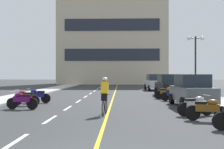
# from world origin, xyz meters

# --- Properties ---
(ground_plane) EXTENTS (140.00, 140.00, 0.00)m
(ground_plane) POSITION_xyz_m (0.00, 21.00, 0.00)
(ground_plane) COLOR #2D3033
(curb_left) EXTENTS (2.40, 72.00, 0.12)m
(curb_left) POSITION_xyz_m (-7.20, 24.00, 0.06)
(curb_left) COLOR #A8A8A3
(curb_left) RESTS_ON ground
(curb_right) EXTENTS (2.40, 72.00, 0.12)m
(curb_right) POSITION_xyz_m (7.20, 24.00, 0.06)
(curb_right) COLOR #A8A8A3
(curb_right) RESTS_ON ground
(lane_dash_0) EXTENTS (0.14, 2.20, 0.01)m
(lane_dash_0) POSITION_xyz_m (-2.00, 2.00, 0.00)
(lane_dash_0) COLOR silver
(lane_dash_0) RESTS_ON ground
(lane_dash_1) EXTENTS (0.14, 2.20, 0.01)m
(lane_dash_1) POSITION_xyz_m (-2.00, 6.00, 0.00)
(lane_dash_1) COLOR silver
(lane_dash_1) RESTS_ON ground
(lane_dash_2) EXTENTS (0.14, 2.20, 0.01)m
(lane_dash_2) POSITION_xyz_m (-2.00, 10.00, 0.00)
(lane_dash_2) COLOR silver
(lane_dash_2) RESTS_ON ground
(lane_dash_3) EXTENTS (0.14, 2.20, 0.01)m
(lane_dash_3) POSITION_xyz_m (-2.00, 14.00, 0.00)
(lane_dash_3) COLOR silver
(lane_dash_3) RESTS_ON ground
(lane_dash_4) EXTENTS (0.14, 2.20, 0.01)m
(lane_dash_4) POSITION_xyz_m (-2.00, 18.00, 0.00)
(lane_dash_4) COLOR silver
(lane_dash_4) RESTS_ON ground
(lane_dash_5) EXTENTS (0.14, 2.20, 0.01)m
(lane_dash_5) POSITION_xyz_m (-2.00, 22.00, 0.00)
(lane_dash_5) COLOR silver
(lane_dash_5) RESTS_ON ground
(lane_dash_6) EXTENTS (0.14, 2.20, 0.01)m
(lane_dash_6) POSITION_xyz_m (-2.00, 26.00, 0.00)
(lane_dash_6) COLOR silver
(lane_dash_6) RESTS_ON ground
(lane_dash_7) EXTENTS (0.14, 2.20, 0.01)m
(lane_dash_7) POSITION_xyz_m (-2.00, 30.00, 0.00)
(lane_dash_7) COLOR silver
(lane_dash_7) RESTS_ON ground
(lane_dash_8) EXTENTS (0.14, 2.20, 0.01)m
(lane_dash_8) POSITION_xyz_m (-2.00, 34.00, 0.00)
(lane_dash_8) COLOR silver
(lane_dash_8) RESTS_ON ground
(lane_dash_9) EXTENTS (0.14, 2.20, 0.01)m
(lane_dash_9) POSITION_xyz_m (-2.00, 38.00, 0.00)
(lane_dash_9) COLOR silver
(lane_dash_9) RESTS_ON ground
(lane_dash_10) EXTENTS (0.14, 2.20, 0.01)m
(lane_dash_10) POSITION_xyz_m (-2.00, 42.00, 0.00)
(lane_dash_10) COLOR silver
(lane_dash_10) RESTS_ON ground
(lane_dash_11) EXTENTS (0.14, 2.20, 0.01)m
(lane_dash_11) POSITION_xyz_m (-2.00, 46.00, 0.00)
(lane_dash_11) COLOR silver
(lane_dash_11) RESTS_ON ground
(centre_line_yellow) EXTENTS (0.12, 66.00, 0.01)m
(centre_line_yellow) POSITION_xyz_m (0.25, 24.00, 0.00)
(centre_line_yellow) COLOR gold
(centre_line_yellow) RESTS_ON ground
(office_building) EXTENTS (19.41, 9.41, 17.16)m
(office_building) POSITION_xyz_m (-0.70, 49.64, 8.58)
(office_building) COLOR #BCAD93
(office_building) RESTS_ON ground
(street_lamp_mid) EXTENTS (1.46, 0.36, 4.91)m
(street_lamp_mid) POSITION_xyz_m (7.13, 19.28, 3.73)
(street_lamp_mid) COLOR black
(street_lamp_mid) RESTS_ON curb_right
(parked_car_near) EXTENTS (2.05, 4.26, 1.82)m
(parked_car_near) POSITION_xyz_m (4.86, 10.98, 0.92)
(parked_car_near) COLOR black
(parked_car_near) RESTS_ON ground
(parked_car_mid) EXTENTS (2.08, 4.27, 1.82)m
(parked_car_mid) POSITION_xyz_m (4.86, 19.08, 0.92)
(parked_car_mid) COLOR black
(parked_car_mid) RESTS_ON ground
(parked_car_far) EXTENTS (2.13, 4.30, 1.82)m
(parked_car_far) POSITION_xyz_m (4.66, 27.63, 0.92)
(parked_car_far) COLOR black
(parked_car_far) RESTS_ON ground
(motorcycle_1) EXTENTS (1.68, 0.66, 0.92)m
(motorcycle_1) POSITION_xyz_m (4.24, 5.78, 0.47)
(motorcycle_1) COLOR black
(motorcycle_1) RESTS_ON ground
(motorcycle_2) EXTENTS (1.67, 0.71, 0.92)m
(motorcycle_2) POSITION_xyz_m (4.14, 7.22, 0.47)
(motorcycle_2) COLOR black
(motorcycle_2) RESTS_ON ground
(motorcycle_3) EXTENTS (1.70, 0.60, 0.92)m
(motorcycle_3) POSITION_xyz_m (-4.28, 9.37, 0.47)
(motorcycle_3) COLOR black
(motorcycle_3) RESTS_ON ground
(motorcycle_4) EXTENTS (1.70, 0.60, 0.92)m
(motorcycle_4) POSITION_xyz_m (-4.68, 11.15, 0.47)
(motorcycle_4) COLOR black
(motorcycle_4) RESTS_ON ground
(motorcycle_5) EXTENTS (1.70, 0.60, 0.92)m
(motorcycle_5) POSITION_xyz_m (-4.44, 12.65, 0.47)
(motorcycle_5) COLOR black
(motorcycle_5) RESTS_ON ground
(motorcycle_6) EXTENTS (1.68, 0.65, 0.92)m
(motorcycle_6) POSITION_xyz_m (4.42, 14.25, 0.47)
(motorcycle_6) COLOR black
(motorcycle_6) RESTS_ON ground
(motorcycle_7) EXTENTS (1.70, 0.60, 0.92)m
(motorcycle_7) POSITION_xyz_m (4.18, 15.90, 0.47)
(motorcycle_7) COLOR black
(motorcycle_7) RESTS_ON ground
(cyclist_rider) EXTENTS (0.42, 1.77, 1.71)m
(cyclist_rider) POSITION_xyz_m (0.13, 7.43, 0.89)
(cyclist_rider) COLOR black
(cyclist_rider) RESTS_ON ground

